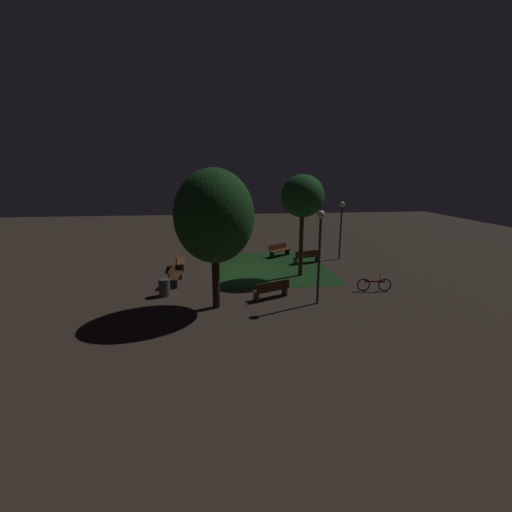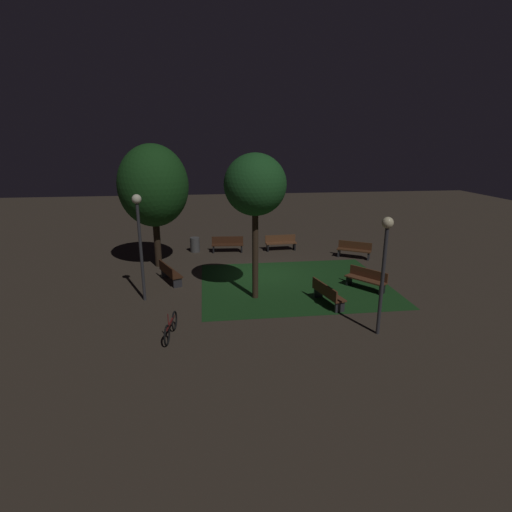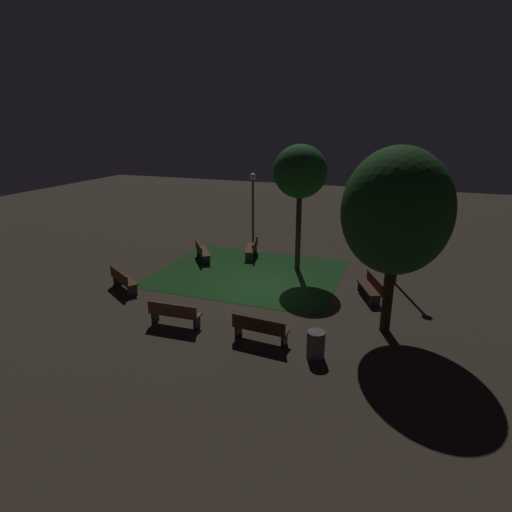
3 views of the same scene
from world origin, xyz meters
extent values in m
plane|color=#3D3328|center=(0.00, 0.00, 0.00)|extent=(60.00, 60.00, 0.00)
cube|color=#194219|center=(-1.09, 1.57, 0.01)|extent=(8.21, 6.72, 0.01)
cube|color=brown|center=(-1.55, -4.13, 0.45)|extent=(1.82, 0.56, 0.06)
cube|color=brown|center=(-1.54, -4.34, 0.68)|extent=(1.80, 0.14, 0.40)
cube|color=black|center=(-2.35, -4.16, 0.21)|extent=(0.10, 0.39, 0.42)
cube|color=black|center=(-0.75, -4.09, 0.21)|extent=(0.10, 0.39, 0.42)
cube|color=#422314|center=(1.55, -4.13, 0.45)|extent=(1.83, 0.60, 0.06)
cube|color=#422314|center=(1.54, -4.33, 0.68)|extent=(1.80, 0.19, 0.40)
cube|color=black|center=(0.76, -4.07, 0.21)|extent=(0.11, 0.39, 0.42)
cube|color=black|center=(2.35, -4.18, 0.21)|extent=(0.11, 0.39, 0.42)
cube|color=#512D19|center=(-5.19, -2.07, 0.45)|extent=(1.78, 1.36, 0.06)
cube|color=#512D19|center=(-5.30, -2.24, 0.68)|extent=(1.56, 1.00, 0.40)
cube|color=#2D2D33|center=(-5.87, -1.64, 0.21)|extent=(0.27, 0.37, 0.42)
cube|color=#2D2D33|center=(-4.51, -2.49, 0.21)|extent=(0.27, 0.37, 0.42)
cube|color=brown|center=(-3.94, 2.59, 0.45)|extent=(1.46, 1.73, 0.06)
cube|color=brown|center=(-4.11, 2.46, 0.68)|extent=(1.13, 1.48, 0.40)
cube|color=black|center=(-4.42, 3.23, 0.21)|extent=(0.36, 0.29, 0.42)
cube|color=black|center=(-3.47, 1.95, 0.21)|extent=(0.36, 0.29, 0.42)
cube|color=brown|center=(-1.89, 3.97, 0.45)|extent=(0.88, 1.86, 0.06)
cube|color=brown|center=(-1.69, 4.02, 0.68)|extent=(0.47, 1.77, 0.40)
cube|color=#2D2D33|center=(-1.71, 3.20, 0.21)|extent=(0.39, 0.17, 0.42)
cube|color=#2D2D33|center=(-2.08, 4.75, 0.21)|extent=(0.39, 0.17, 0.42)
cube|color=#422314|center=(4.39, 0.57, 0.45)|extent=(1.17, 1.84, 0.06)
cube|color=#422314|center=(4.58, 0.66, 0.68)|extent=(0.78, 1.67, 0.40)
cube|color=#2D2D33|center=(4.71, -0.16, 0.21)|extent=(0.38, 0.23, 0.42)
cube|color=#2D2D33|center=(4.06, 1.30, 0.21)|extent=(0.38, 0.23, 0.42)
cylinder|color=#2D2116|center=(5.20, -2.00, 1.57)|extent=(0.34, 0.34, 3.14)
ellipsoid|color=#194719|center=(5.20, -2.00, 4.07)|extent=(3.39, 3.39, 3.98)
cylinder|color=#38281C|center=(0.85, 2.89, 1.96)|extent=(0.24, 0.24, 3.92)
ellipsoid|color=#1E5623|center=(0.85, 2.89, 4.57)|extent=(2.38, 2.38, 2.36)
cylinder|color=#333338|center=(5.29, 2.59, 1.96)|extent=(0.12, 0.12, 3.92)
sphere|color=#F2EDCC|center=(5.29, 2.59, 4.07)|extent=(0.36, 0.36, 0.36)
cylinder|color=#333338|center=(-2.78, 6.56, 1.80)|extent=(0.12, 0.12, 3.60)
sphere|color=#F4E5B2|center=(-2.78, 6.56, 3.75)|extent=(0.36, 0.36, 0.36)
cylinder|color=#4C4C4C|center=(3.41, -4.48, 0.42)|extent=(0.54, 0.54, 0.84)
torus|color=black|center=(3.92, 5.39, 0.33)|extent=(0.16, 0.66, 0.66)
torus|color=black|center=(4.08, 6.43, 0.33)|extent=(0.16, 0.66, 0.66)
cube|color=maroon|center=(4.00, 5.91, 0.51)|extent=(0.20, 1.05, 0.08)
cylinder|color=maroon|center=(4.04, 6.17, 0.73)|extent=(0.03, 0.03, 0.40)
camera|label=1|loc=(19.95, -2.03, 5.87)|focal=24.59mm
camera|label=2|loc=(2.77, 17.95, 6.17)|focal=28.00mm
camera|label=3|loc=(5.64, -15.52, 6.75)|focal=29.81mm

